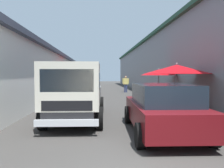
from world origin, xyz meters
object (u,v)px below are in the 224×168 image
Objects in this scene: hatchback_car at (162,108)px; delivery_truck at (74,95)px; fruit_stall_mid_lane at (177,73)px; parked_scooter at (136,91)px; vendor_by_crates at (126,83)px; fruit_stall_near_right at (159,79)px; fruit_stall_far_right at (78,76)px; plastic_stool at (74,98)px.

hatchback_car is 2.97m from delivery_truck.
fruit_stall_mid_lane is at bearing -27.97° from hatchback_car.
parked_scooter is at bearing -22.40° from delivery_truck.
vendor_by_crates reaches higher than hatchback_car.
fruit_stall_near_right is 3.41m from fruit_stall_mid_lane.
vendor_by_crates is (12.10, 0.65, -0.85)m from fruit_stall_mid_lane.
fruit_stall_near_right reaches higher than delivery_truck.
fruit_stall_far_right reaches higher than fruit_stall_mid_lane.
delivery_truck is 14.24m from vendor_by_crates.
parked_scooter is (10.60, -1.17, -0.29)m from hatchback_car.
parked_scooter reaches higher than plastic_stool.
vendor_by_crates is at bearing 3.47° from parked_scooter.
parked_scooter is at bearing -6.32° from hatchback_car.
delivery_truck is (-1.69, 4.24, -0.75)m from fruit_stall_mid_lane.
vendor_by_crates is (15.02, -0.91, 0.21)m from hatchback_car.
fruit_stall_mid_lane is 4.62m from delivery_truck.
hatchback_car is at bearing 152.03° from fruit_stall_mid_lane.
parked_scooter is 3.89× the size of plastic_stool.
hatchback_car is (-11.52, -3.48, -0.94)m from fruit_stall_far_right.
fruit_stall_far_right is at bearing 128.64° from vendor_by_crates.
fruit_stall_near_right reaches higher than parked_scooter.
vendor_by_crates is at bearing 3.07° from fruit_stall_mid_lane.
fruit_stall_mid_lane is 3.48m from hatchback_car.
hatchback_car reaches higher than plastic_stool.
delivery_truck is 2.94× the size of parked_scooter.
delivery_truck is (-10.28, -0.79, -0.64)m from fruit_stall_far_right.
hatchback_car is at bearing 173.68° from parked_scooter.
delivery_truck is at bearing 157.60° from parked_scooter.
delivery_truck is at bearing 165.39° from vendor_by_crates.
parked_scooter is (9.36, -3.86, -0.59)m from delivery_truck.
hatchback_car is 15.05m from vendor_by_crates.
vendor_by_crates is (3.51, -4.39, -0.74)m from fruit_stall_far_right.
vendor_by_crates reaches higher than plastic_stool.
fruit_stall_near_right is 6.60m from hatchback_car.
fruit_stall_mid_lane reaches higher than hatchback_car.
hatchback_car is at bearing -114.77° from delivery_truck.
delivery_truck is at bearing 138.72° from fruit_stall_near_right.
fruit_stall_mid_lane reaches higher than vendor_by_crates.
fruit_stall_far_right is at bearing 30.38° from fruit_stall_mid_lane.
fruit_stall_mid_lane is at bearing -149.62° from fruit_stall_far_right.
fruit_stall_mid_lane reaches higher than fruit_stall_near_right.
fruit_stall_far_right is (5.20, 5.25, 0.19)m from fruit_stall_near_right.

